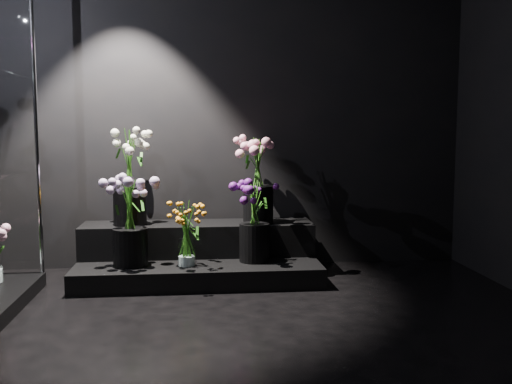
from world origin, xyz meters
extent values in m
plane|color=black|center=(0.00, 0.00, 0.00)|extent=(4.00, 4.00, 0.00)
plane|color=black|center=(0.00, 2.00, 1.40)|extent=(4.00, 0.00, 4.00)
cube|color=black|center=(-0.25, 1.54, 0.08)|extent=(1.83, 0.81, 0.15)
cube|color=black|center=(-0.25, 1.75, 0.28)|extent=(1.83, 0.41, 0.25)
cylinder|color=white|center=(-0.33, 1.35, 0.26)|extent=(0.13, 0.13, 0.21)
cylinder|color=black|center=(-0.75, 1.41, 0.29)|extent=(0.25, 0.25, 0.28)
cylinder|color=black|center=(0.18, 1.45, 0.30)|extent=(0.23, 0.23, 0.29)
cylinder|color=black|center=(-0.78, 1.71, 0.56)|extent=(0.26, 0.26, 0.30)
cylinder|color=black|center=(0.23, 1.71, 0.56)|extent=(0.24, 0.24, 0.30)
camera|label=1|loc=(-0.24, -2.79, 1.15)|focal=40.00mm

